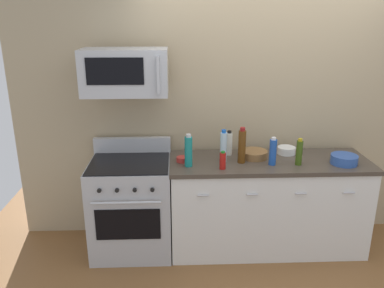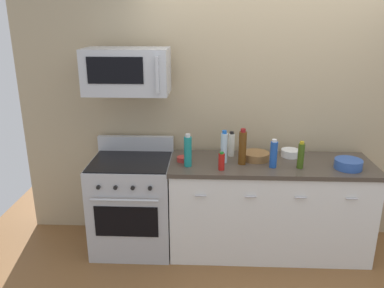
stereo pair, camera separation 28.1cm
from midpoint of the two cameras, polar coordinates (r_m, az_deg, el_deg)
ground_plane at (r=4.13m, az=8.55°, el=-14.42°), size 5.98×5.98×0.00m
back_wall at (r=3.98m, az=8.39°, el=5.50°), size 4.98×0.10×2.70m
counter_unit at (r=3.90m, az=8.87°, el=-8.73°), size 1.89×0.66×0.92m
range_oven at (r=3.88m, az=-10.90°, el=-8.89°), size 0.76×0.69×1.07m
microwave at (r=3.53m, az=-12.04°, el=10.29°), size 0.74×0.44×0.40m
bottle_olive_oil at (r=3.62m, az=13.31°, el=-1.24°), size 0.06×0.06×0.25m
bottle_vinegar_white at (r=3.79m, az=3.35°, el=0.06°), size 0.06×0.06×0.24m
bottle_water_clear at (r=3.60m, az=2.41°, el=-0.40°), size 0.06×0.06×0.31m
bottle_soda_blue at (r=3.57m, az=9.57°, el=-1.16°), size 0.07×0.07×0.26m
bottle_wine_amber at (r=3.58m, az=5.10°, el=-0.34°), size 0.07×0.07×0.34m
bottle_sparkling_teal at (r=3.49m, az=-2.83°, el=-1.08°), size 0.07×0.07×0.30m
bottle_hot_sauce_red at (r=3.45m, az=2.20°, el=-2.47°), size 0.06×0.06×0.16m
bowl_blue_mixing at (r=3.78m, az=19.44°, el=-2.14°), size 0.24×0.24×0.08m
bowl_white_ceramic at (r=3.91m, az=11.68°, el=-0.91°), size 0.18×0.18×0.07m
bowl_red_small at (r=3.64m, az=-3.63°, el=-2.26°), size 0.11×0.11×0.04m
bowl_wooden_salad at (r=3.75m, az=6.97°, el=-1.47°), size 0.26×0.26×0.07m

